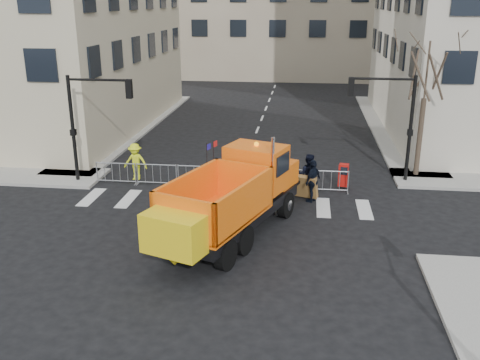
# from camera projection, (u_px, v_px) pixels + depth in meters

# --- Properties ---
(ground) EXTENTS (120.00, 120.00, 0.00)m
(ground) POSITION_uv_depth(u_px,v_px,m) (206.00, 258.00, 19.20)
(ground) COLOR black
(ground) RESTS_ON ground
(sidewalk_back) EXTENTS (64.00, 5.00, 0.15)m
(sidewalk_back) POSITION_uv_depth(u_px,v_px,m) (237.00, 181.00, 27.16)
(sidewalk_back) COLOR gray
(sidewalk_back) RESTS_ON ground
(traffic_light_left) EXTENTS (0.18, 0.18, 5.40)m
(traffic_light_left) POSITION_uv_depth(u_px,v_px,m) (73.00, 130.00, 26.31)
(traffic_light_left) COLOR black
(traffic_light_left) RESTS_ON ground
(traffic_light_right) EXTENTS (0.18, 0.18, 5.40)m
(traffic_light_right) POSITION_uv_depth(u_px,v_px,m) (410.00, 131.00, 26.27)
(traffic_light_right) COLOR black
(traffic_light_right) RESTS_ON ground
(crowd_barriers) EXTENTS (12.60, 0.60, 1.10)m
(crowd_barriers) POSITION_uv_depth(u_px,v_px,m) (219.00, 177.00, 26.25)
(crowd_barriers) COLOR #9EA0A5
(crowd_barriers) RESTS_ON ground
(street_tree) EXTENTS (3.00, 3.00, 7.50)m
(street_tree) POSITION_uv_depth(u_px,v_px,m) (423.00, 106.00, 26.79)
(street_tree) COLOR #382B21
(street_tree) RESTS_ON ground
(plow_truck) EXTENTS (5.91, 10.19, 3.84)m
(plow_truck) POSITION_uv_depth(u_px,v_px,m) (232.00, 196.00, 20.36)
(plow_truck) COLOR black
(plow_truck) RESTS_ON ground
(cop_a) EXTENTS (0.67, 0.50, 1.68)m
(cop_a) POSITION_uv_depth(u_px,v_px,m) (270.00, 182.00, 24.57)
(cop_a) COLOR black
(cop_a) RESTS_ON ground
(cop_b) EXTENTS (1.13, 0.96, 2.04)m
(cop_b) POSITION_uv_depth(u_px,v_px,m) (308.00, 175.00, 25.03)
(cop_b) COLOR black
(cop_b) RESTS_ON ground
(cop_c) EXTENTS (1.00, 1.25, 1.99)m
(cop_c) POSITION_uv_depth(u_px,v_px,m) (313.00, 181.00, 24.29)
(cop_c) COLOR black
(cop_c) RESTS_ON ground
(worker) EXTENTS (1.26, 0.78, 1.87)m
(worker) POSITION_uv_depth(u_px,v_px,m) (135.00, 162.00, 26.83)
(worker) COLOR #E2F11C
(worker) RESTS_ON sidewalk_back
(newspaper_box) EXTENTS (0.52, 0.48, 1.10)m
(newspaper_box) POSITION_uv_depth(u_px,v_px,m) (343.00, 175.00, 26.03)
(newspaper_box) COLOR red
(newspaper_box) RESTS_ON sidewalk_back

